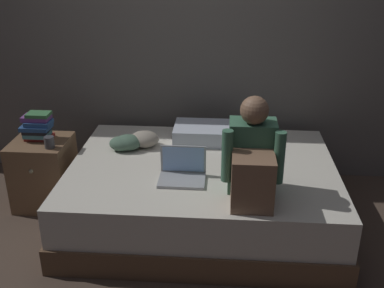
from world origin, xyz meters
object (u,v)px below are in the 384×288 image
object	(u,v)px
nightstand	(44,172)
laptop	(182,172)
mug	(49,142)
person_sitting	(252,160)
pillow	(208,133)
clothes_pile	(133,141)
book_stack	(37,126)
bed	(202,193)

from	to	relation	value
nightstand	laptop	bearing A→B (deg)	-18.87
nightstand	mug	xyz separation A→B (m)	(0.13, -0.12, 0.32)
person_sitting	laptop	xyz separation A→B (m)	(-0.46, 0.19, -0.20)
pillow	clothes_pile	distance (m)	0.62
book_stack	clothes_pile	world-z (taller)	book_stack
nightstand	laptop	world-z (taller)	laptop
book_stack	pillow	bearing A→B (deg)	10.64
nightstand	person_sitting	xyz separation A→B (m)	(1.64, -0.59, 0.45)
nightstand	pillow	distance (m)	1.38
nightstand	bed	bearing A→B (deg)	-7.14
laptop	mug	size ratio (longest dim) A/B	3.56
bed	laptop	world-z (taller)	laptop
nightstand	pillow	size ratio (longest dim) A/B	1.00
book_stack	bed	bearing A→B (deg)	-8.61
person_sitting	pillow	xyz separation A→B (m)	(-0.31, 0.88, -0.19)
bed	pillow	world-z (taller)	pillow
book_stack	mug	size ratio (longest dim) A/B	2.60
person_sitting	laptop	world-z (taller)	person_sitting
nightstand	clothes_pile	xyz separation A→B (m)	(0.73, 0.08, 0.26)
person_sitting	mug	size ratio (longest dim) A/B	7.28
person_sitting	clothes_pile	world-z (taller)	person_sitting
nightstand	pillow	world-z (taller)	pillow
pillow	book_stack	size ratio (longest dim) A/B	2.40
bed	person_sitting	world-z (taller)	person_sitting
person_sitting	pillow	distance (m)	0.95
laptop	book_stack	bearing A→B (deg)	159.80
bed	laptop	distance (m)	0.40
person_sitting	book_stack	xyz separation A→B (m)	(-1.65, 0.63, -0.07)
book_stack	mug	distance (m)	0.22
bed	pillow	xyz separation A→B (m)	(0.02, 0.45, 0.31)
nightstand	book_stack	size ratio (longest dim) A/B	2.39
nightstand	clothes_pile	world-z (taller)	clothes_pile
bed	laptop	xyz separation A→B (m)	(-0.13, -0.24, 0.30)
pillow	mug	xyz separation A→B (m)	(-1.19, -0.41, 0.06)
laptop	mug	bearing A→B (deg)	164.93
book_stack	person_sitting	bearing A→B (deg)	-20.81
book_stack	mug	world-z (taller)	book_stack
pillow	mug	size ratio (longest dim) A/B	6.22
laptop	book_stack	world-z (taller)	book_stack
clothes_pile	laptop	bearing A→B (deg)	-47.74
mug	laptop	bearing A→B (deg)	-15.07
nightstand	person_sitting	distance (m)	1.80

